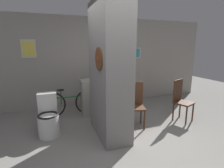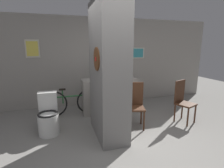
% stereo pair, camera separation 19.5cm
% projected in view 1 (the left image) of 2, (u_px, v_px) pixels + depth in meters
% --- Properties ---
extents(ground_plane, '(14.00, 14.00, 0.00)m').
position_uv_depth(ground_plane, '(123.00, 148.00, 3.09)').
color(ground_plane, gray).
extents(wall_back, '(8.00, 0.09, 2.60)m').
position_uv_depth(wall_back, '(89.00, 62.00, 5.23)').
color(wall_back, gray).
rests_on(wall_back, ground_plane).
extents(pillar_center, '(0.55, 1.17, 2.60)m').
position_uv_depth(pillar_center, '(109.00, 71.00, 3.33)').
color(pillar_center, gray).
rests_on(pillar_center, ground_plane).
extents(counter_shelf, '(1.45, 0.44, 0.92)m').
position_uv_depth(counter_shelf, '(108.00, 95.00, 4.73)').
color(counter_shelf, gray).
rests_on(counter_shelf, ground_plane).
extents(toilet, '(0.42, 0.58, 0.83)m').
position_uv_depth(toilet, '(48.00, 119.00, 3.51)').
color(toilet, silver).
rests_on(toilet, ground_plane).
extents(chair_near_pillar, '(0.47, 0.47, 0.99)m').
position_uv_depth(chair_near_pillar, '(135.00, 103.00, 3.87)').
color(chair_near_pillar, '#422616').
rests_on(chair_near_pillar, ground_plane).
extents(chair_by_doorway, '(0.49, 0.49, 0.99)m').
position_uv_depth(chair_by_doorway, '(181.00, 99.00, 4.18)').
color(chair_by_doorway, '#422616').
rests_on(chair_by_doorway, ground_plane).
extents(bicycle, '(1.58, 0.42, 0.72)m').
position_uv_depth(bicycle, '(71.00, 103.00, 4.46)').
color(bicycle, black).
rests_on(bicycle, ground_plane).
extents(bottle_tall, '(0.07, 0.07, 0.28)m').
position_uv_depth(bottle_tall, '(108.00, 75.00, 4.59)').
color(bottle_tall, '#19598C').
rests_on(bottle_tall, counter_shelf).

